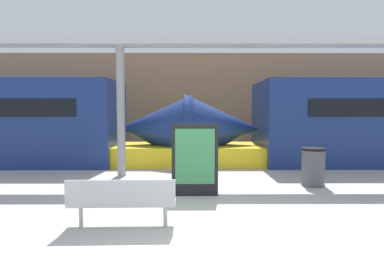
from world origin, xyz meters
name	(u,v)px	position (x,y,z in m)	size (l,w,h in m)	color
ground_plane	(198,234)	(0.00, 0.00, 0.00)	(60.00, 60.00, 0.00)	#B2AFA8
station_wall	(193,102)	(0.00, 11.06, 2.50)	(56.00, 0.20, 5.00)	#937051
bench_near	(122,199)	(-1.25, 0.26, 0.49)	(1.79, 0.48, 0.84)	#ADB2B7
trash_bin	(313,167)	(3.12, 3.18, 0.50)	(0.61, 0.61, 1.00)	#4C4F54
poster_board	(195,160)	(-0.01, 2.21, 0.85)	(1.07, 0.07, 1.68)	black
support_column_near	(121,112)	(-2.22, 4.46, 1.96)	(0.25, 0.25, 3.92)	gray
canopy_beam	(120,41)	(-2.22, 4.46, 4.06)	(28.00, 0.60, 0.28)	#B7B7BC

